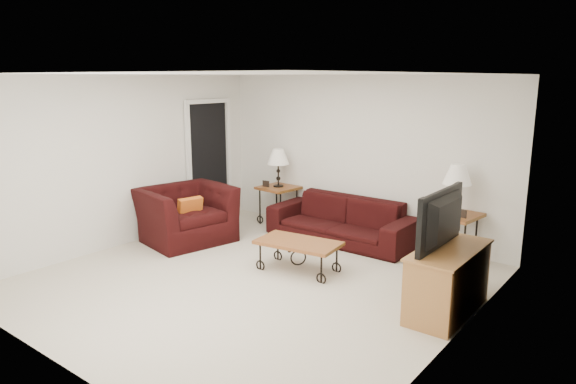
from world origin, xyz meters
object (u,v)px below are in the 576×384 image
(coffee_table, at_px, (298,256))
(tv_stand, at_px, (448,281))
(lamp_left, at_px, (278,168))
(sofa, at_px, (341,220))
(lamp_right, at_px, (456,189))
(side_table_right, at_px, (453,237))
(television, at_px, (450,220))
(armchair, at_px, (186,214))
(backpack, at_px, (424,252))
(side_table_left, at_px, (278,205))

(coffee_table, bearing_deg, tv_stand, -0.43)
(lamp_left, bearing_deg, sofa, -7.45)
(sofa, xyz_separation_m, lamp_right, (1.68, 0.18, 0.67))
(tv_stand, bearing_deg, sofa, 147.22)
(side_table_right, xyz_separation_m, television, (0.52, -1.61, 0.69))
(coffee_table, xyz_separation_m, armchair, (-2.12, -0.03, 0.22))
(sofa, xyz_separation_m, side_table_right, (1.68, 0.18, 0.00))
(sofa, bearing_deg, armchair, -142.47)
(lamp_right, distance_m, armchair, 3.96)
(tv_stand, xyz_separation_m, television, (-0.02, 0.00, 0.66))
(armchair, relative_size, backpack, 3.33)
(lamp_right, bearing_deg, sofa, -173.88)
(sofa, height_order, television, television)
(coffee_table, relative_size, television, 1.00)
(lamp_right, xyz_separation_m, backpack, (-0.22, -0.44, -0.81))
(lamp_right, bearing_deg, armchair, -155.45)
(side_table_left, bearing_deg, tv_stand, -24.11)
(lamp_left, distance_m, coffee_table, 2.40)
(lamp_left, bearing_deg, side_table_left, 0.00)
(side_table_left, distance_m, backpack, 2.88)
(television, bearing_deg, coffee_table, -90.43)
(lamp_left, bearing_deg, television, -24.23)
(armchair, bearing_deg, side_table_left, -5.22)
(lamp_left, distance_m, backpack, 2.98)
(coffee_table, distance_m, backpack, 1.69)
(lamp_left, relative_size, coffee_table, 0.61)
(side_table_right, bearing_deg, armchair, -155.45)
(sofa, height_order, armchair, armchair)
(sofa, relative_size, coffee_table, 2.13)
(side_table_right, height_order, lamp_right, lamp_right)
(armchair, height_order, tv_stand, armchair)
(lamp_right, bearing_deg, lamp_left, 180.00)
(sofa, bearing_deg, lamp_left, 172.55)
(sofa, relative_size, side_table_left, 3.52)
(coffee_table, relative_size, armchair, 0.83)
(side_table_right, height_order, television, television)
(sofa, relative_size, side_table_right, 3.39)
(television, bearing_deg, backpack, -147.83)
(side_table_left, relative_size, lamp_left, 1.00)
(side_table_right, bearing_deg, side_table_left, 180.00)
(lamp_right, xyz_separation_m, television, (0.52, -1.61, 0.02))
(side_table_right, distance_m, lamp_left, 3.12)
(lamp_left, bearing_deg, tv_stand, -24.11)
(side_table_right, xyz_separation_m, coffee_table, (-1.44, -1.60, -0.14))
(coffee_table, bearing_deg, sofa, 99.41)
(armchair, bearing_deg, tv_stand, -77.72)
(coffee_table, bearing_deg, armchair, -179.17)
(sofa, distance_m, coffee_table, 1.44)
(tv_stand, bearing_deg, coffee_table, 179.57)
(tv_stand, height_order, television, television)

